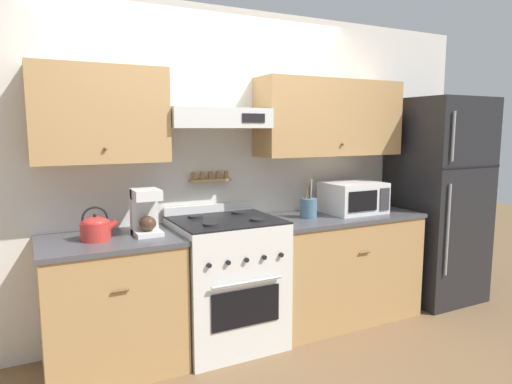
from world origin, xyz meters
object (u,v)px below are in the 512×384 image
Objects in this scene: refrigerator at (437,200)px; tea_kettle at (96,228)px; stove_range at (226,281)px; utensil_crock at (309,207)px; microwave at (353,197)px; coffee_maker at (146,211)px.

refrigerator is 7.75× the size of tea_kettle.
stove_range is 4.17× the size of tea_kettle.
stove_range is 0.89m from utensil_crock.
refrigerator is 6.06× the size of utensil_crock.
tea_kettle is (-3.08, 0.04, 0.03)m from refrigerator.
refrigerator reaches higher than microwave.
coffee_maker reaches higher than stove_range.
stove_range is at bearing -4.42° from coffee_maker.
coffee_maker and utensil_crock have the same top height.
microwave is at bearing -0.40° from coffee_maker.
microwave is at bearing 1.53° from stove_range.
utensil_crock is (-0.47, -0.02, -0.05)m from microwave.
refrigerator is at bearing -0.55° from stove_range.
refrigerator reaches higher than stove_range.
coffee_maker is 1.78m from microwave.
tea_kettle reaches higher than stove_range.
stove_range is 2.22m from refrigerator.
microwave is at bearing 176.85° from refrigerator.
coffee_maker reaches higher than tea_kettle.
utensil_crock reaches higher than microwave.
utensil_crock is (-1.43, 0.04, 0.04)m from refrigerator.
coffee_maker reaches higher than microwave.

